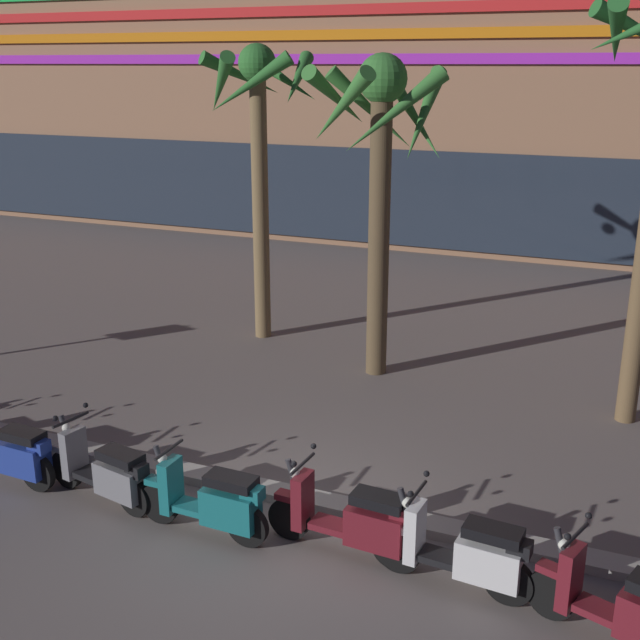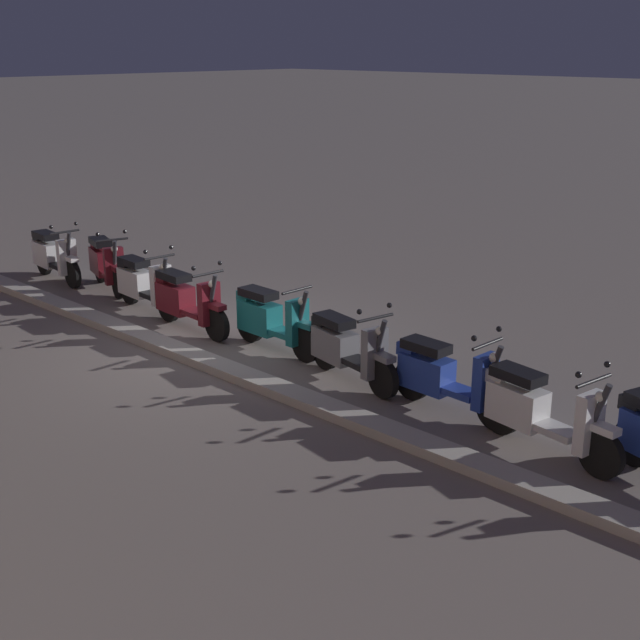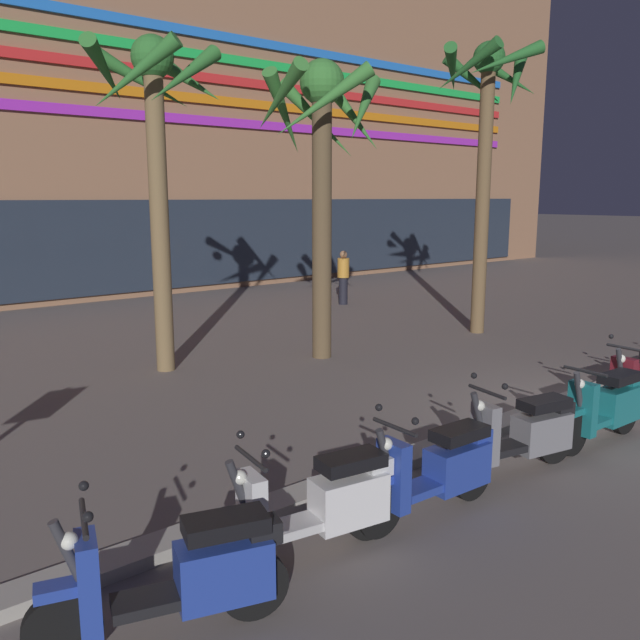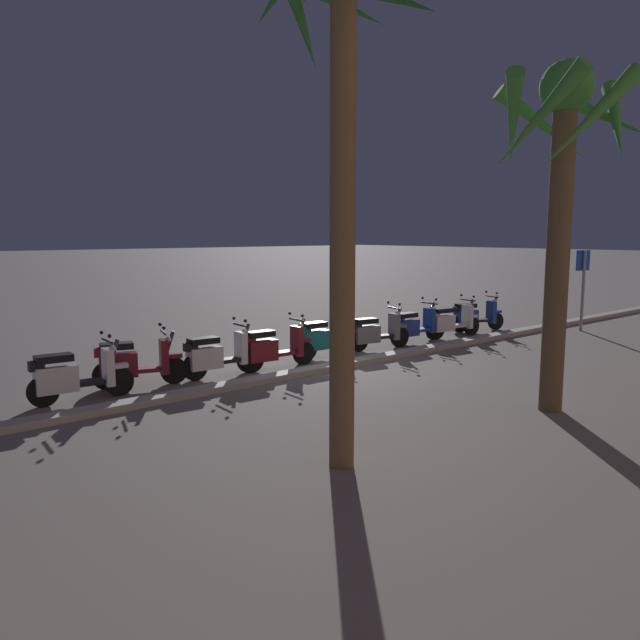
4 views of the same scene
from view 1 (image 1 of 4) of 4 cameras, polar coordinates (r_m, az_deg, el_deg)
The scene contains 11 objects.
ground_plane at distance 10.12m, azimuth -2.56°, elevation -14.24°, with size 200.00×200.00×0.00m, color slate.
curb_strip at distance 10.49m, azimuth -1.34°, elevation -12.59°, with size 60.00×0.36×0.12m, color #ADA89E.
mall_facade_backdrop at distance 31.43m, azimuth 9.14°, elevation 21.51°, with size 51.31×15.83×14.98m.
scooter_blue_mid_centre at distance 11.53m, azimuth -21.40°, elevation -8.77°, with size 1.80×0.56×1.17m.
scooter_grey_far_back at distance 10.63m, azimuth -15.05°, elevation -10.45°, with size 1.77×0.67×1.17m.
scooter_teal_second_in_line at distance 9.71m, azimuth -7.73°, elevation -12.74°, with size 1.74×0.56×1.04m.
scooter_maroon_mid_front at distance 9.29m, azimuth 2.35°, elevation -14.09°, with size 1.85×0.56×1.17m.
scooter_white_last_in_row at distance 8.90m, azimuth 10.33°, elevation -16.05°, with size 1.75×0.56×1.17m.
scooter_maroon_tail_end at distance 8.52m, azimuth 21.17°, elevation -18.73°, with size 1.71×0.79×1.17m.
palm_tree_by_mall_entrance at distance 13.70m, azimuth 4.32°, elevation 12.43°, with size 2.49×2.46×5.55m.
palm_tree_mid_walkway at distance 15.72m, azimuth -4.39°, elevation 13.90°, with size 2.31×2.41×5.74m.
Camera 1 is at (3.70, -7.74, 5.38)m, focal length 44.82 mm.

